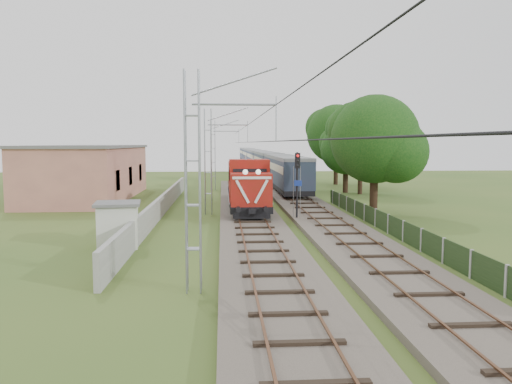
{
  "coord_description": "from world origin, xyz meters",
  "views": [
    {
      "loc": [
        -1.94,
        -25.96,
        5.43
      ],
      "look_at": [
        0.29,
        6.85,
        2.2
      ],
      "focal_mm": 35.0,
      "sensor_mm": 36.0,
      "label": 1
    }
  ],
  "objects": [
    {
      "name": "tree_b",
      "position": [
        12.83,
        26.16,
        6.05
      ],
      "size": [
        7.48,
        7.12,
        9.7
      ],
      "color": "#372016",
      "rests_on": "ground"
    },
    {
      "name": "tree_a",
      "position": [
        9.61,
        10.96,
        5.65
      ],
      "size": [
        6.99,
        6.66,
        9.06
      ],
      "color": "#372016",
      "rests_on": "ground"
    },
    {
      "name": "station_building",
      "position": [
        -15.0,
        24.0,
        2.63
      ],
      "size": [
        8.4,
        20.4,
        5.22
      ],
      "color": "tan",
      "rests_on": "ground"
    },
    {
      "name": "coach_rake",
      "position": [
        5.0,
        73.45,
        2.47
      ],
      "size": [
        2.96,
        110.59,
        3.42
      ],
      "color": "black",
      "rests_on": "ground"
    },
    {
      "name": "tree_d",
      "position": [
        13.04,
        38.51,
        6.53
      ],
      "size": [
        8.07,
        7.68,
        10.46
      ],
      "color": "#372016",
      "rests_on": "ground"
    },
    {
      "name": "locomotive",
      "position": [
        0.0,
        14.6,
        2.15
      ],
      "size": [
        2.85,
        16.28,
        4.13
      ],
      "color": "black",
      "rests_on": "ground"
    },
    {
      "name": "track_main",
      "position": [
        0.0,
        7.0,
        0.18
      ],
      "size": [
        4.2,
        70.0,
        0.45
      ],
      "color": "#6B6054",
      "rests_on": "ground"
    },
    {
      "name": "tree_c",
      "position": [
        11.66,
        27.91,
        4.73
      ],
      "size": [
        5.86,
        5.58,
        7.59
      ],
      "color": "#372016",
      "rests_on": "ground"
    },
    {
      "name": "track_side",
      "position": [
        5.0,
        20.0,
        0.18
      ],
      "size": [
        4.2,
        80.0,
        0.45
      ],
      "color": "#6B6054",
      "rests_on": "ground"
    },
    {
      "name": "signal_post",
      "position": [
        3.19,
        7.83,
        3.31
      ],
      "size": [
        0.51,
        0.41,
        4.82
      ],
      "color": "black",
      "rests_on": "ground"
    },
    {
      "name": "boundary_wall",
      "position": [
        -6.5,
        12.0,
        0.75
      ],
      "size": [
        0.25,
        40.0,
        1.5
      ],
      "primitive_type": "cube",
      "color": "#9E9E99",
      "rests_on": "ground"
    },
    {
      "name": "relay_hut",
      "position": [
        -7.4,
        0.23,
        1.2
      ],
      "size": [
        2.58,
        2.58,
        2.37
      ],
      "color": "silver",
      "rests_on": "ground"
    },
    {
      "name": "ground",
      "position": [
        0.0,
        0.0,
        0.0
      ],
      "size": [
        140.0,
        140.0,
        0.0
      ],
      "primitive_type": "plane",
      "color": "#395720",
      "rests_on": "ground"
    },
    {
      "name": "catenary",
      "position": [
        -2.95,
        12.0,
        4.05
      ],
      "size": [
        3.31,
        70.0,
        8.0
      ],
      "color": "gray",
      "rests_on": "ground"
    },
    {
      "name": "fence",
      "position": [
        8.0,
        3.0,
        0.6
      ],
      "size": [
        0.12,
        32.0,
        1.2
      ],
      "color": "black",
      "rests_on": "ground"
    }
  ]
}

